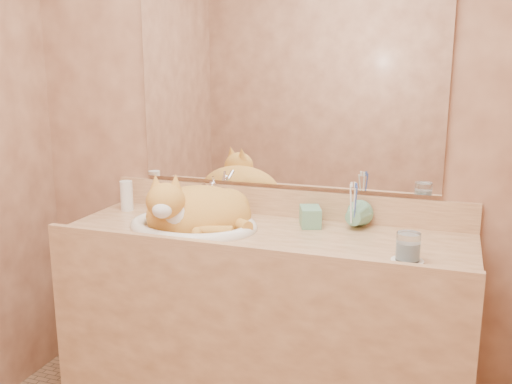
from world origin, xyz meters
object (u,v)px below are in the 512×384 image
(soap_dispenser, at_px, (312,209))
(water_glass, at_px, (408,247))
(vanity_counter, at_px, (263,332))
(cat, at_px, (195,209))
(sink_basin, at_px, (193,208))
(toothbrush_cup, at_px, (353,219))

(soap_dispenser, distance_m, water_glass, 0.47)
(vanity_counter, height_order, cat, cat)
(cat, distance_m, soap_dispenser, 0.47)
(cat, bearing_deg, soap_dispenser, -10.42)
(sink_basin, relative_size, cat, 1.19)
(vanity_counter, relative_size, toothbrush_cup, 14.75)
(cat, relative_size, soap_dispenser, 2.46)
(soap_dispenser, bearing_deg, sink_basin, 173.60)
(toothbrush_cup, xyz_separation_m, water_glass, (0.24, -0.30, 0.01))
(vanity_counter, height_order, sink_basin, sink_basin)
(vanity_counter, bearing_deg, soap_dispenser, 29.44)
(vanity_counter, relative_size, sink_basin, 3.10)
(cat, distance_m, water_glass, 0.86)
(vanity_counter, distance_m, toothbrush_cup, 0.59)
(cat, bearing_deg, sink_basin, -139.02)
(cat, relative_size, water_glass, 4.62)
(toothbrush_cup, bearing_deg, vanity_counter, -158.11)
(sink_basin, xyz_separation_m, toothbrush_cup, (0.62, 0.15, -0.03))
(vanity_counter, height_order, soap_dispenser, soap_dispenser)
(vanity_counter, bearing_deg, water_glass, -16.51)
(sink_basin, relative_size, soap_dispenser, 2.93)
(soap_dispenser, xyz_separation_m, water_glass, (0.39, -0.26, -0.03))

